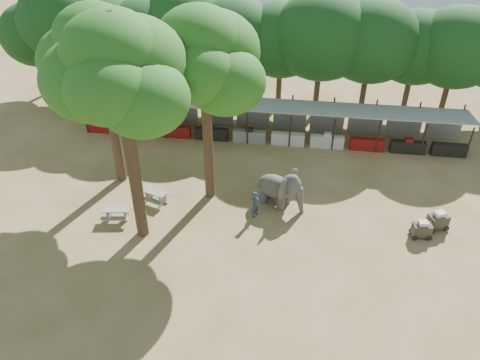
# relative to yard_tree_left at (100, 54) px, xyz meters

# --- Properties ---
(ground) EXTENTS (100.00, 100.00, 0.00)m
(ground) POSITION_rel_yard_tree_left_xyz_m (9.13, -7.19, -8.20)
(ground) COLOR brown
(ground) RESTS_ON ground
(vendor_stalls) EXTENTS (28.00, 2.99, 2.80)m
(vendor_stalls) POSITION_rel_yard_tree_left_xyz_m (9.13, 6.65, -7.02)
(vendor_stalls) COLOR gray
(vendor_stalls) RESTS_ON ground
(yard_tree_left) EXTENTS (7.10, 6.90, 11.02)m
(yard_tree_left) POSITION_rel_yard_tree_left_xyz_m (0.00, 0.00, 0.00)
(yard_tree_left) COLOR #332316
(yard_tree_left) RESTS_ON ground
(yard_tree_center) EXTENTS (7.10, 6.90, 12.04)m
(yard_tree_center) POSITION_rel_yard_tree_left_xyz_m (3.00, -5.00, 1.01)
(yard_tree_center) COLOR #332316
(yard_tree_center) RESTS_ON ground
(yard_tree_back) EXTENTS (7.10, 6.90, 11.36)m
(yard_tree_back) POSITION_rel_yard_tree_left_xyz_m (6.00, -1.00, 0.34)
(yard_tree_back) COLOR #332316
(yard_tree_back) RESTS_ON ground
(backdrop_trees) EXTENTS (46.46, 5.95, 8.33)m
(backdrop_trees) POSITION_rel_yard_tree_left_xyz_m (9.13, 11.81, -2.69)
(backdrop_trees) COLOR #332316
(backdrop_trees) RESTS_ON ground
(elephant) EXTENTS (3.16, 2.52, 2.37)m
(elephant) POSITION_rel_yard_tree_left_xyz_m (10.45, -1.52, -7.02)
(elephant) COLOR #3F3D3D
(elephant) RESTS_ON ground
(handler) EXTENTS (0.63, 0.72, 1.68)m
(handler) POSITION_rel_yard_tree_left_xyz_m (9.11, -2.84, -7.36)
(handler) COLOR #26384C
(handler) RESTS_ON ground
(picnic_table_near) EXTENTS (1.70, 1.58, 0.76)m
(picnic_table_near) POSITION_rel_yard_tree_left_xyz_m (1.31, -4.17, -7.71)
(picnic_table_near) COLOR gray
(picnic_table_near) RESTS_ON ground
(picnic_table_far) EXTENTS (1.90, 1.81, 0.76)m
(picnic_table_far) POSITION_rel_yard_tree_left_xyz_m (3.02, -2.25, -7.70)
(picnic_table_far) COLOR gray
(picnic_table_far) RESTS_ON ground
(cart_front) EXTENTS (1.16, 0.84, 1.05)m
(cart_front) POSITION_rel_yard_tree_left_xyz_m (18.28, -3.39, -7.68)
(cart_front) COLOR #322C23
(cart_front) RESTS_ON ground
(cart_back) EXTENTS (1.38, 1.15, 1.15)m
(cart_back) POSITION_rel_yard_tree_left_xyz_m (19.29, -2.55, -7.63)
(cart_back) COLOR #322C23
(cart_back) RESTS_ON ground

